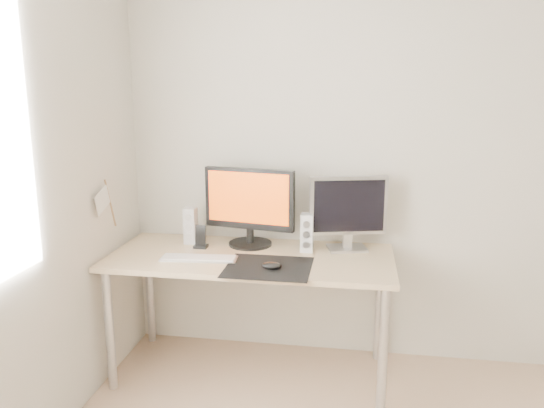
{
  "coord_description": "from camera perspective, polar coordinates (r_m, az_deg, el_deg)",
  "views": [
    {
      "loc": [
        -0.35,
        -1.43,
        1.67
      ],
      "look_at": [
        -0.82,
        1.47,
        1.01
      ],
      "focal_mm": 35.0,
      "sensor_mm": 36.0,
      "label": 1
    }
  ],
  "objects": [
    {
      "name": "mousepad",
      "position": [
        2.82,
        -0.39,
        -6.82
      ],
      "size": [
        0.45,
        0.4,
        0.0
      ],
      "primitive_type": "cube",
      "color": "black",
      "rests_on": "desk"
    },
    {
      "name": "speaker_left",
      "position": [
        3.25,
        -8.74,
        -2.3
      ],
      "size": [
        0.07,
        0.09,
        0.22
      ],
      "color": "white",
      "rests_on": "desk"
    },
    {
      "name": "wall_back",
      "position": [
        3.23,
        15.48,
        4.71
      ],
      "size": [
        3.5,
        0.0,
        3.5
      ],
      "primitive_type": "plane",
      "rotation": [
        1.57,
        0.0,
        0.0
      ],
      "color": "silver",
      "rests_on": "ground"
    },
    {
      "name": "main_monitor",
      "position": [
        3.13,
        -2.45,
        -0.01
      ],
      "size": [
        0.55,
        0.3,
        0.47
      ],
      "color": "black",
      "rests_on": "desk"
    },
    {
      "name": "keyboard",
      "position": [
        2.97,
        -7.87,
        -5.79
      ],
      "size": [
        0.43,
        0.15,
        0.02
      ],
      "color": "silver",
      "rests_on": "desk"
    },
    {
      "name": "mouse",
      "position": [
        2.78,
        -0.08,
        -6.65
      ],
      "size": [
        0.1,
        0.06,
        0.04
      ],
      "primitive_type": "ellipsoid",
      "color": "black",
      "rests_on": "mousepad"
    },
    {
      "name": "speaker_right",
      "position": [
        3.06,
        3.79,
        -3.11
      ],
      "size": [
        0.07,
        0.09,
        0.22
      ],
      "color": "white",
      "rests_on": "desk"
    },
    {
      "name": "desk",
      "position": [
        3.04,
        -2.27,
        -6.91
      ],
      "size": [
        1.6,
        0.7,
        0.73
      ],
      "color": "#D1B587",
      "rests_on": "ground"
    },
    {
      "name": "pennant",
      "position": [
        3.06,
        -17.52,
        0.33
      ],
      "size": [
        0.01,
        0.23,
        0.29
      ],
      "color": "#A57F54",
      "rests_on": "wall_left"
    },
    {
      "name": "phone_dock",
      "position": [
        3.17,
        -7.67,
        -3.95
      ],
      "size": [
        0.08,
        0.07,
        0.14
      ],
      "color": "black",
      "rests_on": "desk"
    },
    {
      "name": "second_monitor",
      "position": [
        3.08,
        8.2,
        -0.59
      ],
      "size": [
        0.45,
        0.21,
        0.43
      ],
      "color": "silver",
      "rests_on": "desk"
    }
  ]
}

